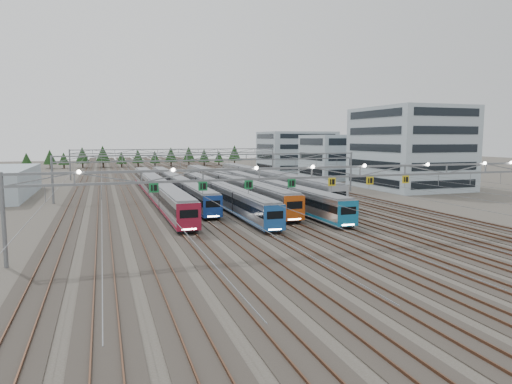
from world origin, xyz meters
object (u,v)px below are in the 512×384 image
object	(u,v)px
train_e	(262,188)
gantry_mid	(217,162)
train_d	(226,184)
west_shed	(2,182)
gantry_far	(178,154)
depot_bldg_mid	(334,157)
train_f	(267,181)
gantry_near	(312,175)
train_a	(156,188)
depot_bldg_north	(296,152)
train_c	(219,193)
depot_bldg_south	(409,148)
train_b	(176,185)

from	to	relation	value
train_e	gantry_mid	world-z (taller)	gantry_mid
train_d	west_shed	xyz separation A→B (m)	(-40.14, 10.45, 0.55)
train_e	gantry_far	distance (m)	51.42
train_d	depot_bldg_mid	size ratio (longest dim) A/B	4.16
train_f	west_shed	distance (m)	49.94
train_e	depot_bldg_mid	distance (m)	46.58
gantry_near	gantry_far	bearing A→B (deg)	89.97
gantry_mid	train_e	bearing A→B (deg)	-40.62
depot_bldg_mid	train_a	bearing A→B (deg)	-150.79
depot_bldg_north	west_shed	xyz separation A→B (m)	(-78.57, -43.49, -3.82)
depot_bldg_north	train_c	bearing A→B (deg)	-122.81
gantry_far	train_e	bearing A→B (deg)	-82.43
gantry_far	depot_bldg_south	size ratio (longest dim) A/B	2.56
train_f	west_shed	size ratio (longest dim) A/B	1.97
depot_bldg_mid	west_shed	distance (m)	78.36
train_c	train_f	size ratio (longest dim) A/B	0.86
train_d	depot_bldg_mid	world-z (taller)	depot_bldg_mid
depot_bldg_south	train_b	bearing A→B (deg)	174.56
train_b	gantry_mid	size ratio (longest dim) A/B	1.09
train_c	train_f	xyz separation A→B (m)	(13.50, 14.21, 0.37)
depot_bldg_south	train_a	bearing A→B (deg)	-178.37
gantry_mid	depot_bldg_south	world-z (taller)	depot_bldg_south
train_d	train_f	distance (m)	9.13
train_d	gantry_mid	world-z (taller)	gantry_mid
train_c	west_shed	size ratio (longest dim) A/B	1.70
depot_bldg_south	depot_bldg_north	xyz separation A→B (m)	(-2.04, 55.58, -2.20)
train_c	train_f	world-z (taller)	train_f
depot_bldg_south	depot_bldg_north	size ratio (longest dim) A/B	1.00
gantry_near	depot_bldg_mid	world-z (taller)	depot_bldg_mid
depot_bldg_south	depot_bldg_mid	xyz separation A→B (m)	(-3.67, 26.59, -2.83)
gantry_mid	depot_bldg_mid	xyz separation A→B (m)	(39.06, 27.55, -0.54)
train_d	west_shed	size ratio (longest dim) A/B	2.22
train_a	gantry_near	xyz separation A→B (m)	(11.20, -39.54, 5.02)
train_d	depot_bldg_mid	xyz separation A→B (m)	(36.81, 24.95, 3.74)
train_d	gantry_mid	distance (m)	5.48
train_a	depot_bldg_mid	bearing A→B (deg)	29.21
train_a	gantry_near	distance (m)	41.40
train_a	gantry_far	distance (m)	47.14
gantry_mid	depot_bldg_south	bearing A→B (deg)	1.28
train_b	depot_bldg_south	xyz separation A→B (m)	(49.48, -4.71, 6.73)
train_a	gantry_far	xyz separation A→B (m)	(11.25, 45.58, 4.32)
train_b	gantry_near	bearing A→B (deg)	-81.67
gantry_near	gantry_mid	world-z (taller)	gantry_near
train_d	gantry_near	xyz separation A→B (m)	(-2.30, -42.71, 4.97)
gantry_mid	gantry_far	xyz separation A→B (m)	(0.00, 45.00, 0.00)
train_b	train_d	distance (m)	9.51
depot_bldg_south	west_shed	size ratio (longest dim) A/B	0.73
depot_bldg_mid	depot_bldg_north	world-z (taller)	depot_bldg_north
train_b	gantry_mid	xyz separation A→B (m)	(6.75, -5.67, 4.43)
train_c	train_d	size ratio (longest dim) A/B	0.77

